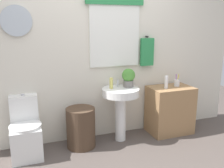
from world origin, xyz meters
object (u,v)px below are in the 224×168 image
object	(u,v)px
pedestal_sink	(121,102)
potted_plant	(129,77)
lotion_bottle	(166,82)
laundry_hamper	(81,128)
wooden_cabinet	(170,110)
soap_bottle	(111,83)
toilet	(26,133)
toothbrush_cup	(177,83)

from	to	relation	value
pedestal_sink	potted_plant	xyz separation A→B (m)	(0.14, 0.06, 0.33)
lotion_bottle	laundry_hamper	bearing A→B (deg)	178.18
wooden_cabinet	soap_bottle	world-z (taller)	soap_bottle
toilet	soap_bottle	xyz separation A→B (m)	(1.14, 0.02, 0.54)
soap_bottle	lotion_bottle	size ratio (longest dim) A/B	0.80
soap_bottle	lotion_bottle	xyz separation A→B (m)	(0.81, -0.09, -0.03)
pedestal_sink	toilet	bearing A→B (deg)	178.48
potted_plant	lotion_bottle	xyz separation A→B (m)	(0.55, -0.10, -0.09)
toilet	pedestal_sink	size ratio (longest dim) A/B	1.00
potted_plant	toothbrush_cup	bearing A→B (deg)	-2.96
laundry_hamper	pedestal_sink	distance (m)	0.64
toothbrush_cup	laundry_hamper	bearing A→B (deg)	-179.23
toilet	pedestal_sink	xyz separation A→B (m)	(1.26, -0.03, 0.28)
laundry_hamper	pedestal_sink	size ratio (longest dim) A/B	0.71
pedestal_sink	wooden_cabinet	bearing A→B (deg)	-0.00
pedestal_sink	toothbrush_cup	world-z (taller)	toothbrush_cup
toilet	potted_plant	xyz separation A→B (m)	(1.40, 0.03, 0.61)
pedestal_sink	soap_bottle	bearing A→B (deg)	157.38
pedestal_sink	soap_bottle	xyz separation A→B (m)	(-0.12, 0.05, 0.26)
soap_bottle	toothbrush_cup	world-z (taller)	soap_bottle
pedestal_sink	potted_plant	world-z (taller)	potted_plant
wooden_cabinet	soap_bottle	xyz separation A→B (m)	(-0.92, 0.05, 0.48)
toilet	lotion_bottle	world-z (taller)	lotion_bottle
laundry_hamper	lotion_bottle	bearing A→B (deg)	-1.82
soap_bottle	potted_plant	bearing A→B (deg)	2.20
pedestal_sink	lotion_bottle	xyz separation A→B (m)	(0.69, -0.04, 0.23)
soap_bottle	toothbrush_cup	distance (m)	1.04
wooden_cabinet	toilet	bearing A→B (deg)	179.07
soap_bottle	potted_plant	size ratio (longest dim) A/B	0.58
toothbrush_cup	lotion_bottle	bearing A→B (deg)	-164.88
toilet	wooden_cabinet	size ratio (longest dim) A/B	1.07
soap_bottle	lotion_bottle	world-z (taller)	soap_bottle
potted_plant	toothbrush_cup	xyz separation A→B (m)	(0.77, -0.04, -0.13)
lotion_bottle	toothbrush_cup	distance (m)	0.23
lotion_bottle	toothbrush_cup	xyz separation A→B (m)	(0.22, 0.06, -0.04)
lotion_bottle	soap_bottle	bearing A→B (deg)	173.67
toilet	potted_plant	bearing A→B (deg)	1.08
potted_plant	lotion_bottle	bearing A→B (deg)	-10.28
pedestal_sink	toothbrush_cup	xyz separation A→B (m)	(0.91, 0.02, 0.19)
toothbrush_cup	soap_bottle	bearing A→B (deg)	178.34
toilet	toothbrush_cup	distance (m)	2.23
lotion_bottle	toothbrush_cup	bearing A→B (deg)	15.12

